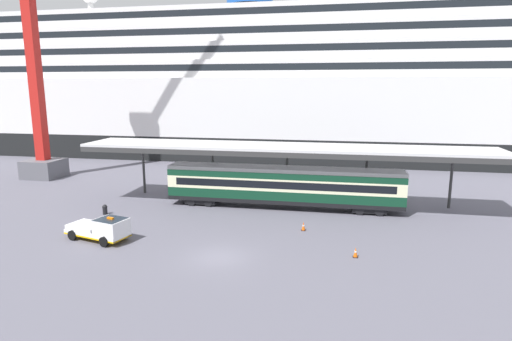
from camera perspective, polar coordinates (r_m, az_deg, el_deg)
name	(u,v)px	position (r m, az deg, el deg)	size (l,w,h in m)	color
ground_plane	(219,257)	(30.64, -5.00, -11.60)	(400.00, 400.00, 0.00)	#5B5966
cruise_ship	(270,89)	(76.54, 1.93, 10.89)	(121.62, 23.55, 33.49)	black
platform_canopy	(284,148)	(41.70, 3.82, 3.01)	(40.74, 5.89, 6.21)	silver
train_carriage	(283,185)	(41.95, 3.68, -2.00)	(23.16, 2.81, 4.11)	black
service_truck	(102,228)	(35.47, -20.06, -7.34)	(5.54, 3.27, 2.02)	white
traffic_cone_near	(356,252)	(31.21, 13.29, -10.71)	(0.36, 0.36, 0.74)	black
traffic_cone_mid	(303,226)	(36.00, 6.42, -7.49)	(0.36, 0.36, 0.75)	black
dockside_crane	(38,68)	(61.96, -27.37, 12.23)	(14.18, 4.40, 46.65)	#595960
quay_bollard	(105,209)	(42.62, -19.73, -4.92)	(0.48, 0.48, 0.96)	black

